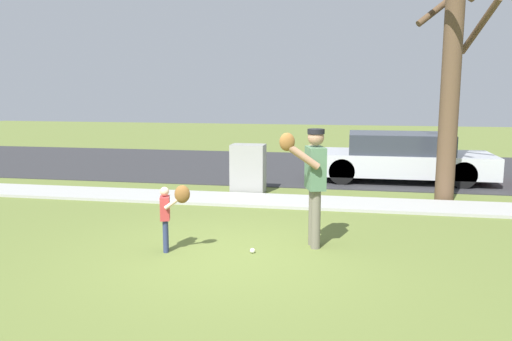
{
  "coord_description": "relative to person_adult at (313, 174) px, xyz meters",
  "views": [
    {
      "loc": [
        1.65,
        -6.9,
        2.37
      ],
      "look_at": [
        0.07,
        1.54,
        1.0
      ],
      "focal_mm": 36.07,
      "sensor_mm": 36.0,
      "label": 1
    }
  ],
  "objects": [
    {
      "name": "person_child",
      "position": [
        -2.0,
        -0.64,
        -0.45
      ],
      "size": [
        0.51,
        0.33,
        1.01
      ],
      "rotation": [
        0.0,
        0.0,
        0.3
      ],
      "color": "navy",
      "rests_on": "ground"
    },
    {
      "name": "parked_sedan_silver",
      "position": [
        1.76,
        6.03,
        -0.49
      ],
      "size": [
        4.6,
        1.8,
        1.23
      ],
      "color": "silver",
      "rests_on": "road_surface"
    },
    {
      "name": "sidewalk_strip",
      "position": [
        -1.09,
        2.96,
        -1.08
      ],
      "size": [
        36.0,
        1.2,
        0.06
      ],
      "primitive_type": "cube",
      "color": "#A3A39E",
      "rests_on": "ground"
    },
    {
      "name": "street_tree_near",
      "position": [
        2.54,
        3.84,
        1.85
      ],
      "size": [
        1.85,
        1.89,
        5.58
      ],
      "color": "brown",
      "rests_on": "ground"
    },
    {
      "name": "person_adult",
      "position": [
        0.0,
        0.0,
        0.0
      ],
      "size": [
        0.68,
        0.8,
        1.79
      ],
      "rotation": [
        0.0,
        0.0,
        -2.84
      ],
      "color": "#6B6656",
      "rests_on": "ground"
    },
    {
      "name": "ground_plane",
      "position": [
        -1.09,
        2.86,
        -1.11
      ],
      "size": [
        48.0,
        48.0,
        0.0
      ],
      "primitive_type": "plane",
      "color": "olive"
    },
    {
      "name": "utility_cabinet",
      "position": [
        -1.77,
        3.89,
        -0.56
      ],
      "size": [
        0.77,
        0.52,
        1.11
      ],
      "primitive_type": "cube",
      "color": "gray",
      "rests_on": "ground"
    },
    {
      "name": "baseball",
      "position": [
        -0.82,
        -0.46,
        -1.07
      ],
      "size": [
        0.07,
        0.07,
        0.07
      ],
      "primitive_type": "sphere",
      "color": "white",
      "rests_on": "ground"
    },
    {
      "name": "road_surface",
      "position": [
        -1.09,
        7.96,
        -1.1
      ],
      "size": [
        36.0,
        6.8,
        0.02
      ],
      "primitive_type": "cube",
      "color": "#2D2D30",
      "rests_on": "ground"
    }
  ]
}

